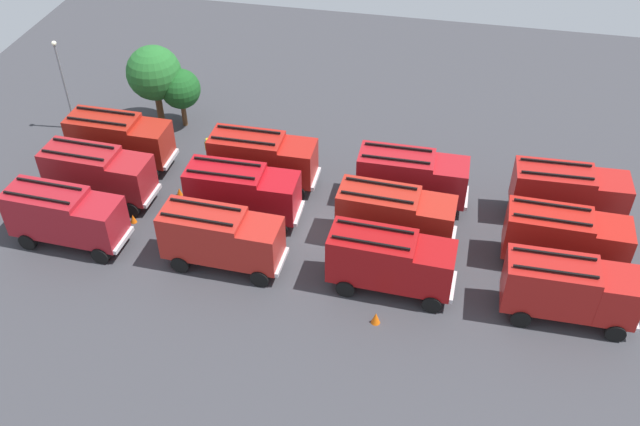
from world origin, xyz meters
The scene contains 20 objects.
ground_plane centered at (0.00, 0.00, 0.00)m, with size 66.50×66.50×0.00m, color #38383D.
fire_truck_0 centered at (-14.82, -4.25, 2.15)m, with size 7.31×3.04×3.88m.
fire_truck_1 centered at (-5.00, -4.21, 2.15)m, with size 7.28×2.96×3.88m.
fire_truck_2 centered at (4.88, -4.18, 2.15)m, with size 7.30×3.02×3.88m.
fire_truck_3 centered at (14.55, -4.38, 2.15)m, with size 7.21×2.78×3.88m.
fire_truck_4 centered at (-14.79, 0.19, 2.15)m, with size 7.30×3.01×3.88m.
fire_truck_5 centered at (-5.03, 0.19, 2.15)m, with size 7.21×2.78×3.88m.
fire_truck_6 centered at (4.65, -0.14, 2.15)m, with size 7.31×3.03×3.88m.
fire_truck_7 centered at (14.60, -0.13, 2.15)m, with size 7.26×2.91×3.88m.
fire_truck_8 centered at (-15.11, 4.25, 2.15)m, with size 7.24×2.86×3.88m.
fire_truck_9 centered at (-4.76, 4.01, 2.15)m, with size 7.21×2.77×3.88m.
fire_truck_10 centered at (5.22, 3.97, 2.15)m, with size 7.21×2.77×3.88m.
fire_truck_11 centered at (15.04, 4.34, 2.15)m, with size 7.27×2.92×3.88m.
firefighter_1 centered at (-9.38, 6.05, 0.97)m, with size 0.46×0.32×1.72m.
tree_0 centered at (-14.60, 10.02, 4.23)m, with size 4.05×4.05×6.28m.
tree_1 centered at (-12.70, 10.07, 3.10)m, with size 2.97×2.97×4.61m.
traffic_cone_0 centered at (4.57, -6.99, 0.37)m, with size 0.51×0.51×0.73m, color #F2600C.
traffic_cone_1 centered at (-9.99, 1.61, 0.29)m, with size 0.41×0.41×0.58m, color #F2600C.
traffic_cone_2 centered at (-11.88, -1.68, 0.30)m, with size 0.42×0.42×0.60m, color #F2600C.
lamppost centered at (-20.78, 7.90, 4.17)m, with size 0.36×0.36×7.18m.
Camera 1 is at (6.97, -33.27, 29.26)m, focal length 39.73 mm.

